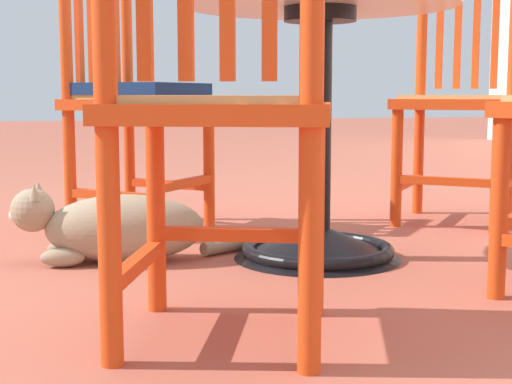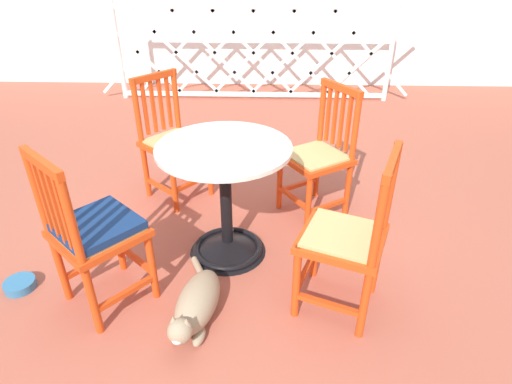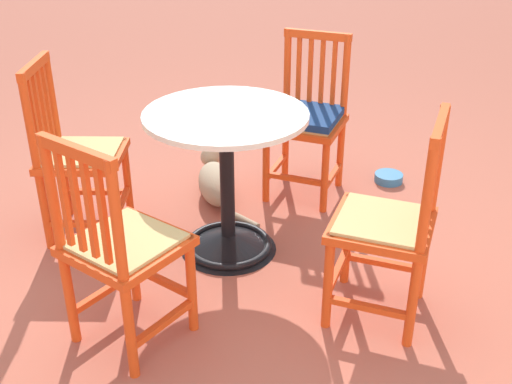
% 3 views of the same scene
% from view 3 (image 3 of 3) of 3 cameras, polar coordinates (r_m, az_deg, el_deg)
% --- Properties ---
extents(ground_plane, '(24.00, 24.00, 0.00)m').
position_cam_3_polar(ground_plane, '(3.42, -4.67, -3.21)').
color(ground_plane, '#AD5642').
extents(cafe_table, '(0.76, 0.76, 0.73)m').
position_cam_3_polar(cafe_table, '(3.09, -2.55, -0.64)').
color(cafe_table, black).
rests_on(cafe_table, ground_plane).
extents(orange_chair_at_corner, '(0.56, 0.56, 0.91)m').
position_cam_3_polar(orange_chair_at_corner, '(3.60, 4.55, 6.40)').
color(orange_chair_at_corner, '#D64214').
rests_on(orange_chair_at_corner, ground_plane).
extents(orange_chair_near_fence, '(0.52, 0.52, 0.91)m').
position_cam_3_polar(orange_chair_near_fence, '(3.31, -15.70, 3.15)').
color(orange_chair_near_fence, '#D64214').
rests_on(orange_chair_near_fence, ground_plane).
extents(orange_chair_facing_out, '(0.55, 0.55, 0.91)m').
position_cam_3_polar(orange_chair_facing_out, '(2.49, -11.99, -4.97)').
color(orange_chair_facing_out, '#D64214').
rests_on(orange_chair_facing_out, ground_plane).
extents(orange_chair_tucked_in, '(0.56, 0.56, 0.91)m').
position_cam_3_polar(orange_chair_tucked_in, '(2.64, 11.80, -2.99)').
color(orange_chair_tucked_in, '#D64214').
rests_on(orange_chair_tucked_in, ground_plane).
extents(tabby_cat, '(0.27, 0.74, 0.23)m').
position_cam_3_polar(tabby_cat, '(3.70, -3.61, 1.03)').
color(tabby_cat, '#9E896B').
rests_on(tabby_cat, ground_plane).
extents(pet_water_bowl, '(0.17, 0.17, 0.05)m').
position_cam_3_polar(pet_water_bowl, '(3.96, 11.74, 1.26)').
color(pet_water_bowl, teal).
rests_on(pet_water_bowl, ground_plane).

